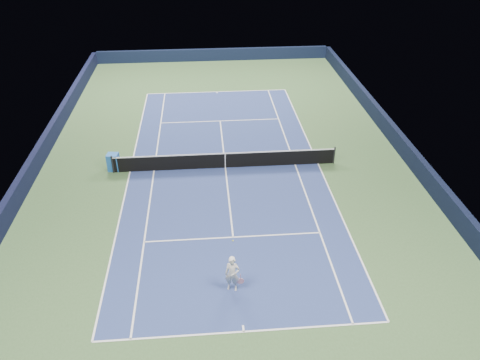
{
  "coord_description": "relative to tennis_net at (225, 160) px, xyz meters",
  "views": [
    {
      "loc": [
        -1.1,
        -23.4,
        13.9
      ],
      "look_at": [
        0.61,
        -3.0,
        1.0
      ],
      "focal_mm": 35.0,
      "sensor_mm": 36.0,
      "label": 1
    }
  ],
  "objects": [
    {
      "name": "tennis_net",
      "position": [
        0.0,
        0.0,
        0.0
      ],
      "size": [
        12.9,
        0.1,
        1.07
      ],
      "color": "black",
      "rests_on": "ground"
    },
    {
      "name": "center_mark_near",
      "position": [
        0.0,
        -11.73,
        -0.5
      ],
      "size": [
        0.08,
        0.3,
        0.0
      ],
      "primitive_type": "cube",
      "color": "white",
      "rests_on": "ground"
    },
    {
      "name": "baseline_near",
      "position": [
        0.0,
        -11.88,
        -0.5
      ],
      "size": [
        10.97,
        0.08,
        0.0
      ],
      "primitive_type": "cube",
      "color": "white",
      "rests_on": "ground"
    },
    {
      "name": "tennis_player",
      "position": [
        -0.25,
        -9.69,
        0.32
      ],
      "size": [
        0.8,
        1.29,
        1.72
      ],
      "color": "silver",
      "rests_on": "ground"
    },
    {
      "name": "wall_right",
      "position": [
        10.82,
        0.0,
        0.05
      ],
      "size": [
        0.35,
        40.0,
        1.1
      ],
      "primitive_type": "cube",
      "color": "black",
      "rests_on": "ground"
    },
    {
      "name": "sponsor_cube",
      "position": [
        -6.4,
        0.3,
        0.01
      ],
      "size": [
        0.69,
        0.64,
        1.02
      ],
      "color": "blue",
      "rests_on": "ground"
    },
    {
      "name": "sideline_singles_right",
      "position": [
        4.12,
        0.0,
        -0.5
      ],
      "size": [
        0.08,
        23.77,
        0.0
      ],
      "primitive_type": "cube",
      "color": "white",
      "rests_on": "ground"
    },
    {
      "name": "center_mark_far",
      "position": [
        0.0,
        11.73,
        -0.5
      ],
      "size": [
        0.08,
        0.3,
        0.0
      ],
      "primitive_type": "cube",
      "color": "white",
      "rests_on": "ground"
    },
    {
      "name": "wall_left",
      "position": [
        -10.82,
        0.0,
        0.05
      ],
      "size": [
        0.35,
        40.0,
        1.1
      ],
      "primitive_type": "cube",
      "color": "black",
      "rests_on": "ground"
    },
    {
      "name": "sideline_doubles_left",
      "position": [
        -5.49,
        0.0,
        -0.5
      ],
      "size": [
        0.08,
        23.77,
        0.0
      ],
      "primitive_type": "cube",
      "color": "white",
      "rests_on": "ground"
    },
    {
      "name": "center_service_line",
      "position": [
        0.0,
        0.0,
        -0.5
      ],
      "size": [
        0.08,
        12.8,
        0.0
      ],
      "primitive_type": "cube",
      "color": "white",
      "rests_on": "ground"
    },
    {
      "name": "ground",
      "position": [
        0.0,
        0.0,
        -0.5
      ],
      "size": [
        40.0,
        40.0,
        0.0
      ],
      "primitive_type": "plane",
      "color": "#37552E",
      "rests_on": "ground"
    },
    {
      "name": "court_surface",
      "position": [
        0.0,
        0.0,
        -0.5
      ],
      "size": [
        10.97,
        23.77,
        0.01
      ],
      "primitive_type": "cube",
      "color": "navy",
      "rests_on": "ground"
    },
    {
      "name": "service_line_near",
      "position": [
        0.0,
        -6.4,
        -0.5
      ],
      "size": [
        8.23,
        0.08,
        0.0
      ],
      "primitive_type": "cube",
      "color": "white",
      "rests_on": "ground"
    },
    {
      "name": "service_line_far",
      "position": [
        0.0,
        6.4,
        -0.5
      ],
      "size": [
        8.23,
        0.08,
        0.0
      ],
      "primitive_type": "cube",
      "color": "white",
      "rests_on": "ground"
    },
    {
      "name": "baseline_far",
      "position": [
        0.0,
        11.88,
        -0.5
      ],
      "size": [
        10.97,
        0.08,
        0.0
      ],
      "primitive_type": "cube",
      "color": "white",
      "rests_on": "ground"
    },
    {
      "name": "sideline_doubles_right",
      "position": [
        5.49,
        0.0,
        -0.5
      ],
      "size": [
        0.08,
        23.77,
        0.0
      ],
      "primitive_type": "cube",
      "color": "white",
      "rests_on": "ground"
    },
    {
      "name": "wall_far",
      "position": [
        0.0,
        19.82,
        0.05
      ],
      "size": [
        22.0,
        0.35,
        1.1
      ],
      "primitive_type": "cube",
      "color": "#101832",
      "rests_on": "ground"
    },
    {
      "name": "sideline_singles_left",
      "position": [
        -4.12,
        0.0,
        -0.5
      ],
      "size": [
        0.08,
        23.77,
        0.0
      ],
      "primitive_type": "cube",
      "color": "white",
      "rests_on": "ground"
    }
  ]
}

